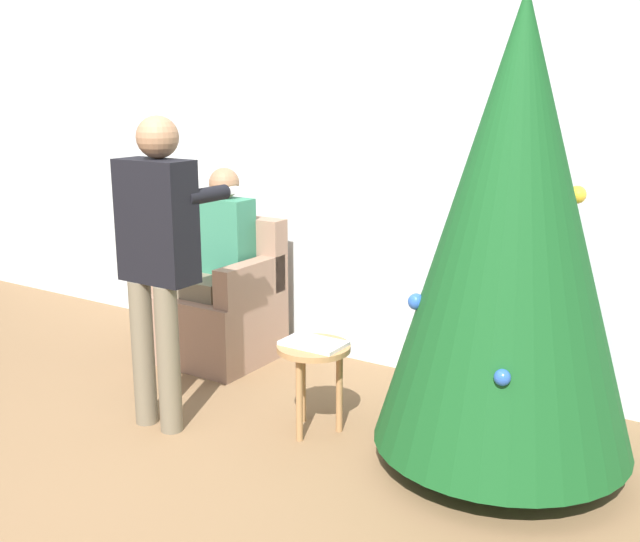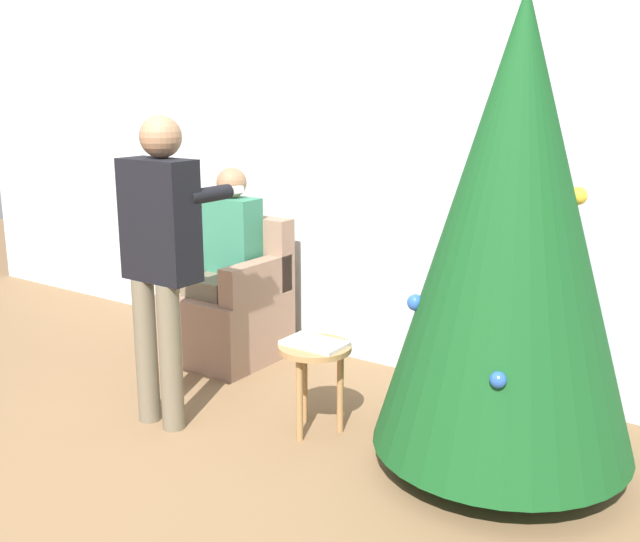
% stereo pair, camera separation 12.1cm
% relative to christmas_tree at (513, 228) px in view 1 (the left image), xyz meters
% --- Properties ---
extents(ground_plane, '(14.00, 14.00, 0.00)m').
position_rel_christmas_tree_xyz_m(ground_plane, '(-1.35, -1.34, -1.17)').
color(ground_plane, brown).
extents(wall_back, '(8.00, 0.06, 2.70)m').
position_rel_christmas_tree_xyz_m(wall_back, '(-1.35, 0.89, 0.18)').
color(wall_back, silver).
rests_on(wall_back, ground_plane).
extents(christmas_tree, '(1.22, 1.22, 2.22)m').
position_rel_christmas_tree_xyz_m(christmas_tree, '(0.00, 0.00, 0.00)').
color(christmas_tree, brown).
rests_on(christmas_tree, ground_plane).
extents(armchair, '(0.68, 0.67, 0.94)m').
position_rel_christmas_tree_xyz_m(armchair, '(-2.09, 0.42, -0.82)').
color(armchair, '#93705B').
rests_on(armchair, ground_plane).
extents(person_seated, '(0.36, 0.46, 1.28)m').
position_rel_christmas_tree_xyz_m(person_seated, '(-2.09, 0.40, -0.46)').
color(person_seated, '#6B604C').
rests_on(person_seated, ground_plane).
extents(person_standing, '(0.43, 0.57, 1.66)m').
position_rel_christmas_tree_xyz_m(person_standing, '(-1.69, -0.54, -0.18)').
color(person_standing, '#6B604C').
rests_on(person_standing, ground_plane).
extents(side_stool, '(0.39, 0.39, 0.49)m').
position_rel_christmas_tree_xyz_m(side_stool, '(-0.95, -0.19, -0.77)').
color(side_stool, '#A37547').
rests_on(side_stool, ground_plane).
extents(laptop, '(0.32, 0.21, 0.02)m').
position_rel_christmas_tree_xyz_m(laptop, '(-0.95, -0.19, -0.68)').
color(laptop, silver).
rests_on(laptop, side_stool).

